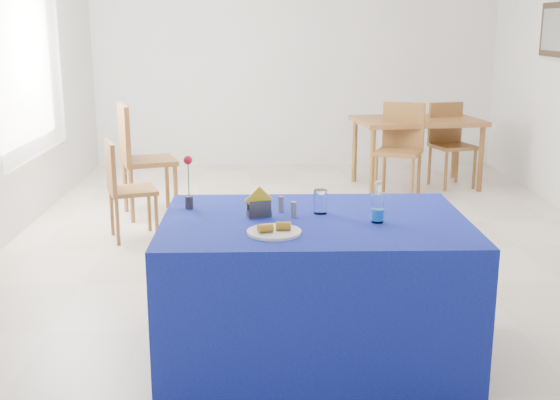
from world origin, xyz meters
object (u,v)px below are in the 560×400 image
object	(u,v)px
chair_bg_left	(401,143)
chair_bg_right	(449,138)
blue_table	(314,287)
plate	(274,232)
oak_table	(417,126)
water_bottle	(378,209)
chair_win_a	(123,183)
chair_win_b	(138,152)

from	to	relation	value
chair_bg_left	chair_bg_right	distance (m)	0.80
blue_table	chair_bg_right	xyz separation A→B (m)	(1.79, 4.08, 0.15)
plate	oak_table	distance (m)	4.60
blue_table	oak_table	world-z (taller)	blue_table
water_bottle	chair_win_a	size ratio (longest dim) A/B	0.26
chair_bg_right	chair_win_a	distance (m)	3.76
plate	oak_table	size ratio (longest dim) A/B	0.19
plate	chair_bg_left	size ratio (longest dim) A/B	0.28
chair_bg_right	chair_win_b	bearing A→B (deg)	-175.29
plate	chair_bg_right	bearing A→B (deg)	65.20
chair_bg_right	water_bottle	bearing A→B (deg)	-125.71
chair_win_a	plate	bearing A→B (deg)	-172.97
chair_win_a	blue_table	bearing A→B (deg)	-165.92
plate	water_bottle	world-z (taller)	water_bottle
water_bottle	chair_win_b	xyz separation A→B (m)	(-1.74, 2.93, -0.22)
oak_table	chair_win_b	xyz separation A→B (m)	(-2.83, -1.18, -0.07)
water_bottle	chair_win_b	distance (m)	3.41
blue_table	chair_bg_left	world-z (taller)	chair_bg_left
oak_table	chair_bg_right	distance (m)	0.40
chair_win_a	chair_win_b	xyz separation A→B (m)	(0.01, 0.73, 0.13)
oak_table	chair_bg_right	bearing A→B (deg)	7.19
water_bottle	chair_bg_left	bearing A→B (deg)	77.10
chair_win_b	blue_table	bearing A→B (deg)	-172.39
water_bottle	oak_table	size ratio (longest dim) A/B	0.15
oak_table	blue_table	bearing A→B (deg)	-109.36
blue_table	chair_bg_left	xyz separation A→B (m)	(1.16, 3.59, 0.18)
blue_table	chair_bg_right	distance (m)	4.46
chair_bg_right	chair_win_a	bearing A→B (deg)	-164.88
chair_win_b	chair_win_a	bearing A→B (deg)	160.78
chair_bg_left	water_bottle	bearing A→B (deg)	-80.24
water_bottle	oak_table	xyz separation A→B (m)	(1.10, 4.11, -0.15)
plate	water_bottle	xyz separation A→B (m)	(0.53, 0.19, 0.06)
oak_table	chair_bg_left	distance (m)	0.52
plate	chair_bg_right	xyz separation A→B (m)	(2.01, 4.34, -0.24)
blue_table	chair_win_b	world-z (taller)	chair_win_b
plate	water_bottle	distance (m)	0.57
blue_table	water_bottle	xyz separation A→B (m)	(0.32, -0.07, 0.45)
blue_table	water_bottle	bearing A→B (deg)	-13.23
blue_table	chair_win_b	size ratio (longest dim) A/B	1.52
water_bottle	chair_win_a	bearing A→B (deg)	128.37
chair_win_a	chair_win_b	distance (m)	0.74
chair_bg_left	oak_table	bearing A→B (deg)	82.00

